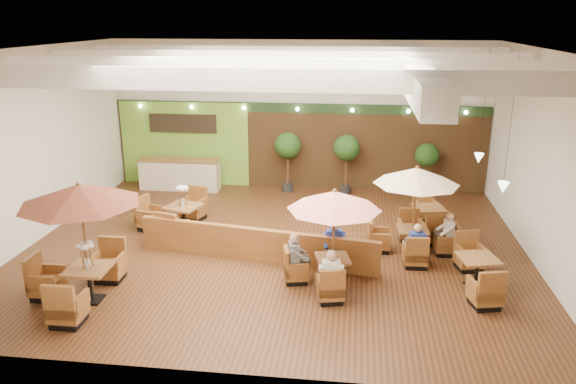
% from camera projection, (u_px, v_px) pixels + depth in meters
% --- Properties ---
extents(room, '(14.04, 14.00, 5.52)m').
position_uv_depth(room, '(289.00, 114.00, 16.08)').
color(room, '#381E0F').
rests_on(room, ground).
extents(service_counter, '(3.00, 0.75, 1.18)m').
position_uv_depth(service_counter, '(180.00, 174.00, 21.22)').
color(service_counter, beige).
rests_on(service_counter, ground).
extents(booth_divider, '(6.62, 1.31, 0.93)m').
position_uv_depth(booth_divider, '(256.00, 245.00, 15.00)').
color(booth_divider, brown).
rests_on(booth_divider, ground).
extents(table_0, '(2.74, 2.81, 2.87)m').
position_uv_depth(table_0, '(79.00, 218.00, 12.43)').
color(table_0, brown).
rests_on(table_0, ground).
extents(table_1, '(2.37, 2.48, 2.45)m').
position_uv_depth(table_1, '(331.00, 216.00, 13.31)').
color(table_1, brown).
rests_on(table_1, ground).
extents(table_2, '(2.46, 2.46, 2.51)m').
position_uv_depth(table_2, '(415.00, 194.00, 15.15)').
color(table_2, brown).
rests_on(table_2, ground).
extents(table_3, '(2.07, 2.96, 1.61)m').
position_uv_depth(table_3, '(175.00, 216.00, 17.11)').
color(table_3, brown).
rests_on(table_3, ground).
extents(table_4, '(1.06, 2.74, 0.98)m').
position_uv_depth(table_4, '(477.00, 273.00, 13.58)').
color(table_4, brown).
rests_on(table_4, ground).
extents(table_5, '(1.05, 2.72, 0.98)m').
position_uv_depth(table_5, '(428.00, 220.00, 17.11)').
color(table_5, brown).
rests_on(table_5, ground).
extents(topiary_0, '(0.97, 0.97, 2.25)m').
position_uv_depth(topiary_0, '(288.00, 148.00, 20.60)').
color(topiary_0, black).
rests_on(topiary_0, ground).
extents(topiary_1, '(0.95, 0.95, 2.22)m').
position_uv_depth(topiary_1, '(347.00, 150.00, 20.35)').
color(topiary_1, black).
rests_on(topiary_1, ground).
extents(topiary_2, '(0.85, 0.85, 1.98)m').
position_uv_depth(topiary_2, '(427.00, 157.00, 20.07)').
color(topiary_2, black).
rests_on(topiary_2, ground).
extents(diner_0, '(0.43, 0.36, 0.85)m').
position_uv_depth(diner_0, '(331.00, 271.00, 12.76)').
color(diner_0, white).
rests_on(diner_0, ground).
extents(diner_1, '(0.43, 0.36, 0.84)m').
position_uv_depth(diner_1, '(335.00, 241.00, 14.45)').
color(diner_1, '#243A9E').
rests_on(diner_1, ground).
extents(diner_2, '(0.39, 0.45, 0.83)m').
position_uv_depth(diner_2, '(296.00, 253.00, 13.71)').
color(diner_2, slate).
rests_on(diner_2, ground).
extents(diner_3, '(0.39, 0.34, 0.75)m').
position_uv_depth(diner_3, '(416.00, 240.00, 14.57)').
color(diner_3, '#243A9E').
rests_on(diner_3, ground).
extents(diner_4, '(0.33, 0.39, 0.76)m').
position_uv_depth(diner_4, '(447.00, 229.00, 15.33)').
color(diner_4, white).
rests_on(diner_4, ground).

